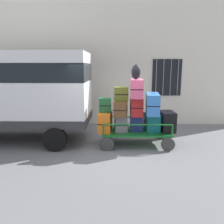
% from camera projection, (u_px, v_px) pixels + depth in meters
% --- Properties ---
extents(ground_plane, '(40.00, 40.00, 0.00)m').
position_uv_depth(ground_plane, '(113.00, 144.00, 7.31)').
color(ground_plane, slate).
extents(building_wall, '(12.00, 0.38, 5.00)m').
position_uv_depth(building_wall, '(114.00, 65.00, 9.50)').
color(building_wall, silver).
rests_on(building_wall, ground).
extents(van, '(4.99, 2.08, 2.90)m').
position_uv_depth(van, '(12.00, 88.00, 7.32)').
color(van, silver).
rests_on(van, ground).
extents(luggage_cart, '(2.19, 1.22, 0.45)m').
position_uv_depth(luggage_cart, '(136.00, 133.00, 7.17)').
color(luggage_cart, '#146023').
rests_on(luggage_cart, ground).
extents(cart_railing, '(2.07, 1.08, 0.35)m').
position_uv_depth(cart_railing, '(136.00, 122.00, 7.10)').
color(cart_railing, '#146023').
rests_on(cart_railing, luggage_cart).
extents(suitcase_left_bottom, '(0.45, 0.85, 0.61)m').
position_uv_depth(suitcase_left_bottom, '(105.00, 122.00, 7.08)').
color(suitcase_left_bottom, orange).
rests_on(suitcase_left_bottom, luggage_cart).
extents(suitcase_left_middle, '(0.39, 0.34, 0.44)m').
position_uv_depth(suitcase_left_middle, '(105.00, 105.00, 7.00)').
color(suitcase_left_middle, '#194C28').
rests_on(suitcase_left_middle, suitcase_left_bottom).
extents(suitcase_midleft_bottom, '(0.42, 0.67, 0.50)m').
position_uv_depth(suitcase_midleft_bottom, '(121.00, 123.00, 7.13)').
color(suitcase_midleft_bottom, slate).
rests_on(suitcase_midleft_bottom, luggage_cart).
extents(suitcase_midleft_middle, '(0.47, 0.88, 0.46)m').
position_uv_depth(suitcase_midleft_middle, '(121.00, 108.00, 7.00)').
color(suitcase_midleft_middle, brown).
rests_on(suitcase_midleft_middle, suitcase_midleft_bottom).
extents(suitcase_midleft_top, '(0.44, 0.45, 0.43)m').
position_uv_depth(suitcase_midleft_top, '(121.00, 94.00, 6.91)').
color(suitcase_midleft_top, '#4C5119').
rests_on(suitcase_midleft_top, suitcase_midleft_middle).
extents(suitcase_center_bottom, '(0.40, 0.32, 0.48)m').
position_uv_depth(suitcase_center_bottom, '(136.00, 124.00, 7.07)').
color(suitcase_center_bottom, navy).
rests_on(suitcase_center_bottom, luggage_cart).
extents(suitcase_center_middle, '(0.38, 0.58, 0.57)m').
position_uv_depth(suitcase_center_middle, '(136.00, 107.00, 7.03)').
color(suitcase_center_middle, '#B21E1E').
rests_on(suitcase_center_middle, suitcase_center_bottom).
extents(suitcase_center_top, '(0.45, 0.90, 0.56)m').
position_uv_depth(suitcase_center_top, '(137.00, 88.00, 6.93)').
color(suitcase_center_top, '#CC4C72').
rests_on(suitcase_center_top, suitcase_center_middle).
extents(suitcase_midright_bottom, '(0.47, 0.66, 0.56)m').
position_uv_depth(suitcase_midright_bottom, '(152.00, 122.00, 7.10)').
color(suitcase_midright_bottom, '#0F5960').
rests_on(suitcase_midright_bottom, luggage_cart).
extents(suitcase_midright_middle, '(0.47, 1.02, 0.63)m').
position_uv_depth(suitcase_midright_middle, '(153.00, 104.00, 6.94)').
color(suitcase_midright_middle, '#3372C6').
rests_on(suitcase_midright_middle, suitcase_midright_bottom).
extents(suitcase_right_bottom, '(0.44, 0.69, 0.63)m').
position_uv_depth(suitcase_right_bottom, '(167.00, 121.00, 7.06)').
color(suitcase_right_bottom, black).
rests_on(suitcase_right_bottom, luggage_cart).
extents(backpack, '(0.27, 0.22, 0.44)m').
position_uv_depth(backpack, '(136.00, 72.00, 6.75)').
color(backpack, black).
rests_on(backpack, suitcase_center_top).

